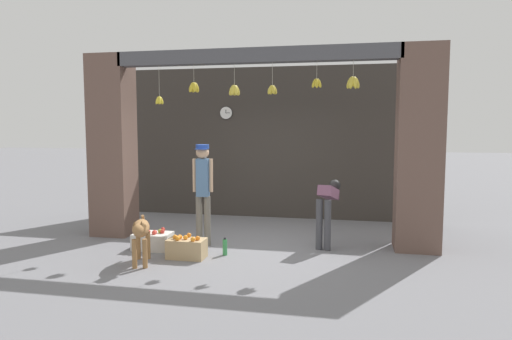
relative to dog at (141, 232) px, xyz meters
The scene contains 12 objects.
ground_plane 1.96m from the dog, 44.65° to the left, with size 60.00×60.00×0.00m, color slate.
shop_back_wall 4.24m from the dog, 70.58° to the left, with size 6.65×0.12×3.28m, color #38332D.
shop_pillar_left 2.40m from the dog, 128.88° to the left, with size 0.70×0.60×3.28m, color brown.
shop_pillar_right 4.50m from the dog, 22.12° to the left, with size 0.70×0.60×3.28m, color brown.
storefront_awning 3.30m from the dog, 46.85° to the left, with size 4.75×0.27×0.91m.
dog is the anchor object (origin of this frame).
shopkeeper 1.42m from the dog, 65.15° to the left, with size 0.34×0.29×1.70m.
worker_stooping 3.03m from the dog, 30.61° to the left, with size 0.38×0.82×1.08m.
fruit_crate_oranges 0.76m from the dog, 38.80° to the left, with size 0.57×0.33×0.36m.
fruit_crate_apples 0.88m from the dog, 102.82° to the left, with size 0.59×0.41×0.33m.
water_bottle 1.32m from the dog, 33.25° to the left, with size 0.07×0.07×0.28m.
wall_clock 4.19m from the dog, 86.16° to the left, with size 0.28×0.03×0.28m.
Camera 1 is at (1.60, -7.35, 2.00)m, focal length 32.00 mm.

